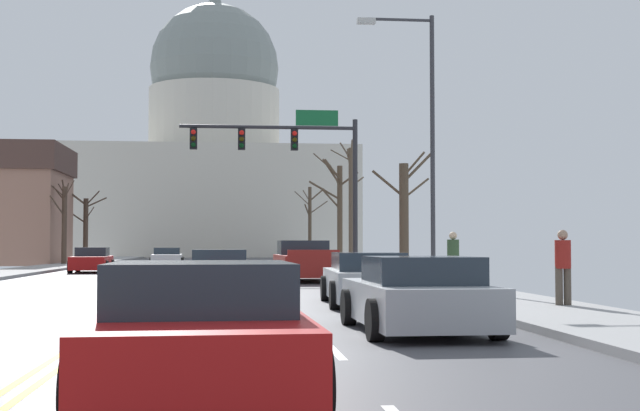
{
  "coord_description": "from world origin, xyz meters",
  "views": [
    {
      "loc": [
        2.1,
        -20.29,
        1.45
      ],
      "look_at": [
        7.65,
        33.61,
        3.88
      ],
      "focal_mm": 48.37,
      "sensor_mm": 36.0,
      "label": 1
    }
  ],
  "objects_px": {
    "sedan_oncoming_00": "(92,261)",
    "sedan_oncoming_01": "(167,258)",
    "signal_gantry": "(294,155)",
    "bicycle_parked": "(454,282)",
    "pedestrian_00": "(563,263)",
    "sedan_near_02": "(367,280)",
    "sedan_near_01": "(220,272)",
    "pickup_truck_near_00": "(305,262)",
    "sedan_near_04": "(201,335)",
    "pedestrian_01": "(453,258)",
    "sedan_near_03": "(418,297)",
    "street_lamp_right": "(423,126)"
  },
  "relations": [
    {
      "from": "pickup_truck_near_00",
      "to": "sedan_near_04",
      "type": "distance_m",
      "value": 25.68
    },
    {
      "from": "sedan_near_01",
      "to": "bicycle_parked",
      "type": "height_order",
      "value": "sedan_near_01"
    },
    {
      "from": "signal_gantry",
      "to": "sedan_near_04",
      "type": "distance_m",
      "value": 30.32
    },
    {
      "from": "signal_gantry",
      "to": "sedan_near_01",
      "type": "bearing_deg",
      "value": -104.9
    },
    {
      "from": "sedan_near_01",
      "to": "sedan_near_04",
      "type": "bearing_deg",
      "value": -89.8
    },
    {
      "from": "street_lamp_right",
      "to": "sedan_near_01",
      "type": "relative_size",
      "value": 1.95
    },
    {
      "from": "pickup_truck_near_00",
      "to": "bicycle_parked",
      "type": "relative_size",
      "value": 3.09
    },
    {
      "from": "sedan_oncoming_01",
      "to": "bicycle_parked",
      "type": "xyz_separation_m",
      "value": [
        9.7,
        -33.84,
        -0.09
      ]
    },
    {
      "from": "sedan_near_04",
      "to": "sedan_oncoming_00",
      "type": "bearing_deg",
      "value": 100.48
    },
    {
      "from": "bicycle_parked",
      "to": "street_lamp_right",
      "type": "bearing_deg",
      "value": 87.93
    },
    {
      "from": "pedestrian_00",
      "to": "pickup_truck_near_00",
      "type": "bearing_deg",
      "value": 104.94
    },
    {
      "from": "sedan_near_03",
      "to": "pickup_truck_near_00",
      "type": "bearing_deg",
      "value": 90.56
    },
    {
      "from": "sedan_near_03",
      "to": "sedan_oncoming_01",
      "type": "bearing_deg",
      "value": 99.75
    },
    {
      "from": "sedan_oncoming_00",
      "to": "pickup_truck_near_00",
      "type": "bearing_deg",
      "value": -48.83
    },
    {
      "from": "sedan_oncoming_01",
      "to": "sedan_near_02",
      "type": "bearing_deg",
      "value": -78.29
    },
    {
      "from": "sedan_near_01",
      "to": "sedan_oncoming_01",
      "type": "distance_m",
      "value": 29.24
    },
    {
      "from": "sedan_near_01",
      "to": "sedan_near_02",
      "type": "height_order",
      "value": "sedan_near_01"
    },
    {
      "from": "street_lamp_right",
      "to": "bicycle_parked",
      "type": "relative_size",
      "value": 4.7
    },
    {
      "from": "street_lamp_right",
      "to": "sedan_near_01",
      "type": "xyz_separation_m",
      "value": [
        -6.14,
        0.72,
        -4.46
      ]
    },
    {
      "from": "sedan_near_01",
      "to": "bicycle_parked",
      "type": "relative_size",
      "value": 2.41
    },
    {
      "from": "sedan_near_02",
      "to": "bicycle_parked",
      "type": "bearing_deg",
      "value": 26.72
    },
    {
      "from": "sedan_near_01",
      "to": "pedestrian_00",
      "type": "height_order",
      "value": "pedestrian_00"
    },
    {
      "from": "pedestrian_00",
      "to": "bicycle_parked",
      "type": "distance_m",
      "value": 3.97
    },
    {
      "from": "sedan_near_03",
      "to": "bicycle_parked",
      "type": "distance_m",
      "value": 8.0
    },
    {
      "from": "sedan_oncoming_01",
      "to": "pedestrian_00",
      "type": "xyz_separation_m",
      "value": [
        11.14,
        -37.5,
        0.46
      ]
    },
    {
      "from": "street_lamp_right",
      "to": "sedan_near_04",
      "type": "distance_m",
      "value": 18.99
    },
    {
      "from": "street_lamp_right",
      "to": "pedestrian_00",
      "type": "height_order",
      "value": "street_lamp_right"
    },
    {
      "from": "pickup_truck_near_00",
      "to": "sedan_oncoming_01",
      "type": "height_order",
      "value": "pickup_truck_near_00"
    },
    {
      "from": "signal_gantry",
      "to": "sedan_near_01",
      "type": "distance_m",
      "value": 12.97
    },
    {
      "from": "pedestrian_00",
      "to": "pedestrian_01",
      "type": "height_order",
      "value": "pedestrian_01"
    },
    {
      "from": "sedan_oncoming_00",
      "to": "pedestrian_00",
      "type": "distance_m",
      "value": 30.72
    },
    {
      "from": "sedan_oncoming_00",
      "to": "sedan_near_02",
      "type": "bearing_deg",
      "value": -67.41
    },
    {
      "from": "sedan_oncoming_00",
      "to": "sedan_oncoming_01",
      "type": "bearing_deg",
      "value": 73.43
    },
    {
      "from": "street_lamp_right",
      "to": "pedestrian_01",
      "type": "bearing_deg",
      "value": -75.29
    },
    {
      "from": "street_lamp_right",
      "to": "sedan_near_03",
      "type": "xyz_separation_m",
      "value": [
        -2.74,
        -11.7,
        -4.47
      ]
    },
    {
      "from": "signal_gantry",
      "to": "pedestrian_00",
      "type": "height_order",
      "value": "signal_gantry"
    },
    {
      "from": "pedestrian_01",
      "to": "pedestrian_00",
      "type": "bearing_deg",
      "value": -82.14
    },
    {
      "from": "pedestrian_00",
      "to": "bicycle_parked",
      "type": "relative_size",
      "value": 0.91
    },
    {
      "from": "street_lamp_right",
      "to": "sedan_near_02",
      "type": "relative_size",
      "value": 1.76
    },
    {
      "from": "pedestrian_01",
      "to": "sedan_near_02",
      "type": "bearing_deg",
      "value": -130.27
    },
    {
      "from": "pickup_truck_near_00",
      "to": "sedan_near_02",
      "type": "distance_m",
      "value": 13.41
    },
    {
      "from": "pickup_truck_near_00",
      "to": "signal_gantry",
      "type": "bearing_deg",
      "value": 91.55
    },
    {
      "from": "sedan_near_02",
      "to": "sedan_oncoming_00",
      "type": "relative_size",
      "value": 1.04
    },
    {
      "from": "signal_gantry",
      "to": "bicycle_parked",
      "type": "bearing_deg",
      "value": -80.03
    },
    {
      "from": "sedan_near_03",
      "to": "sedan_near_04",
      "type": "distance_m",
      "value": 6.64
    },
    {
      "from": "sedan_near_01",
      "to": "pedestrian_01",
      "type": "bearing_deg",
      "value": -20.53
    },
    {
      "from": "pickup_truck_near_00",
      "to": "sedan_oncoming_00",
      "type": "height_order",
      "value": "pickup_truck_near_00"
    },
    {
      "from": "street_lamp_right",
      "to": "sedan_near_04",
      "type": "xyz_separation_m",
      "value": [
        -6.08,
        -17.43,
        -4.46
      ]
    },
    {
      "from": "sedan_near_03",
      "to": "bicycle_parked",
      "type": "xyz_separation_m",
      "value": [
        2.59,
        7.57,
        -0.1
      ]
    },
    {
      "from": "street_lamp_right",
      "to": "signal_gantry",
      "type": "bearing_deg",
      "value": 103.86
    }
  ]
}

